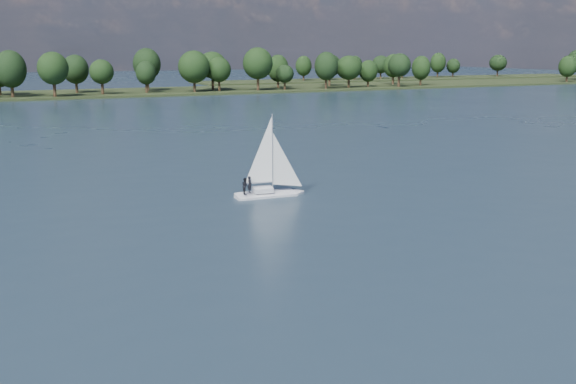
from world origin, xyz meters
name	(u,v)px	position (x,y,z in m)	size (l,w,h in m)	color
ground	(199,133)	(0.00, 100.00, 0.00)	(700.00, 700.00, 0.00)	#233342
far_shore	(97,94)	(0.00, 212.00, 0.00)	(660.00, 40.00, 1.50)	black
far_shore_back	(409,79)	(160.00, 260.00, 0.00)	(220.00, 30.00, 1.40)	black
sailboat	(266,173)	(-9.20, 48.30, 2.43)	(6.71, 2.22, 8.71)	silver
treeline	(86,70)	(-3.72, 208.02, 8.00)	(563.07, 73.90, 17.71)	black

